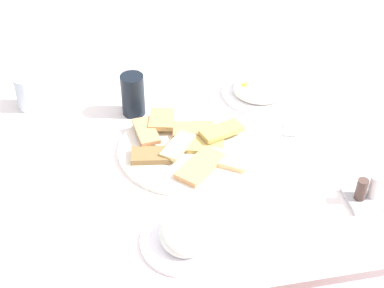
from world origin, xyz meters
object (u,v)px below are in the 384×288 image
object	(u,v)px
spoon	(319,132)
condiment_caddy	(366,194)
fork	(315,125)
paper_napkin	(317,130)
dining_table	(197,177)
salad_plate_rice	(260,90)
drinking_glass	(29,92)
pide_platter	(186,148)
soda_can	(133,95)
salad_plate_greens	(185,237)

from	to	relation	value
spoon	condiment_caddy	size ratio (longest dim) A/B	2.10
fork	condiment_caddy	world-z (taller)	condiment_caddy
paper_napkin	fork	size ratio (longest dim) A/B	0.87
dining_table	salad_plate_rice	world-z (taller)	salad_plate_rice
condiment_caddy	paper_napkin	bearing A→B (deg)	-87.66
paper_napkin	condiment_caddy	bearing A→B (deg)	92.34
paper_napkin	spoon	bearing A→B (deg)	90.00
paper_napkin	drinking_glass	bearing A→B (deg)	-19.02
fork	pide_platter	bearing A→B (deg)	15.31
paper_napkin	condiment_caddy	distance (m)	0.29
salad_plate_rice	paper_napkin	world-z (taller)	salad_plate_rice
salad_plate_rice	paper_napkin	bearing A→B (deg)	117.12
dining_table	spoon	bearing A→B (deg)	-176.46
paper_napkin	dining_table	bearing A→B (deg)	6.51
salad_plate_rice	soda_can	size ratio (longest dim) A/B	1.88
pide_platter	paper_napkin	distance (m)	0.37
salad_plate_greens	fork	distance (m)	0.56
drinking_glass	fork	size ratio (longest dim) A/B	0.60
dining_table	pide_platter	xyz separation A→B (m)	(0.03, -0.02, 0.09)
dining_table	fork	world-z (taller)	fork
dining_table	condiment_caddy	distance (m)	0.45
spoon	paper_napkin	bearing A→B (deg)	-84.46
dining_table	spoon	size ratio (longest dim) A/B	5.45
dining_table	drinking_glass	bearing A→B (deg)	-35.46
paper_napkin	spoon	world-z (taller)	spoon
pide_platter	paper_napkin	xyz separation A→B (m)	(-0.37, -0.02, -0.01)
salad_plate_rice	pide_platter	bearing A→B (deg)	39.92
drinking_glass	paper_napkin	bearing A→B (deg)	160.98
soda_can	spoon	size ratio (longest dim) A/B	0.64
condiment_caddy	soda_can	bearing A→B (deg)	-43.22
drinking_glass	paper_napkin	xyz separation A→B (m)	(-0.77, 0.27, -0.05)
dining_table	salad_plate_greens	distance (m)	0.32
dining_table	paper_napkin	xyz separation A→B (m)	(-0.34, -0.04, 0.08)
dining_table	condiment_caddy	xyz separation A→B (m)	(-0.36, 0.25, 0.10)
salad_plate_greens	condiment_caddy	xyz separation A→B (m)	(-0.44, -0.05, 0.00)
salad_plate_greens	fork	world-z (taller)	salad_plate_greens
dining_table	spoon	xyz separation A→B (m)	(-0.34, -0.02, 0.09)
pide_platter	condiment_caddy	bearing A→B (deg)	145.32
drinking_glass	fork	bearing A→B (deg)	162.18
soda_can	drinking_glass	world-z (taller)	soda_can
fork	condiment_caddy	xyz separation A→B (m)	(-0.01, 0.30, 0.02)
fork	spoon	distance (m)	0.04
soda_can	pide_platter	bearing A→B (deg)	119.39
salad_plate_greens	salad_plate_rice	bearing A→B (deg)	-121.44
drinking_glass	spoon	xyz separation A→B (m)	(-0.77, 0.28, -0.04)
soda_can	paper_napkin	xyz separation A→B (m)	(-0.48, 0.18, -0.06)
soda_can	drinking_glass	xyz separation A→B (m)	(0.29, -0.09, -0.01)
pide_platter	spoon	distance (m)	0.37
soda_can	salad_plate_rice	bearing A→B (deg)	-176.64
spoon	condiment_caddy	xyz separation A→B (m)	(-0.01, 0.27, 0.02)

